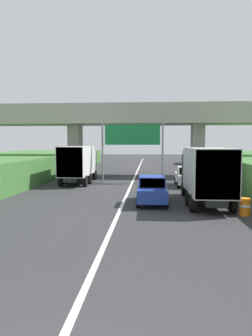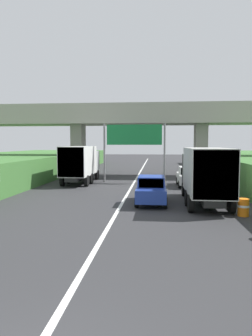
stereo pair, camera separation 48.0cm
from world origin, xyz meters
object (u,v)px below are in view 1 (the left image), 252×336
(car_white, at_px, (187,176))
(construction_barrel_3, at_px, (228,195))
(overhead_highway_sign, at_px, (132,139))
(construction_barrel_4, at_px, (215,187))
(truck_silver, at_px, (79,162))
(car_blue, at_px, (152,190))
(construction_barrel_2, at_px, (245,207))
(truck_black, at_px, (205,173))

(car_white, height_order, construction_barrel_3, car_white)
(overhead_highway_sign, xyz_separation_m, construction_barrel_4, (6.56, -5.57, -3.68))
(construction_barrel_4, bearing_deg, overhead_highway_sign, 139.65)
(truck_silver, distance_m, construction_barrel_4, 12.54)
(car_white, relative_size, car_blue, 1.00)
(overhead_highway_sign, distance_m, construction_barrel_2, 14.97)
(car_blue, relative_size, construction_barrel_2, 4.56)
(construction_barrel_4, bearing_deg, car_white, 117.12)
(truck_black, xyz_separation_m, truck_silver, (-9.98, 9.24, 0.00))
(overhead_highway_sign, relative_size, truck_silver, 0.81)
(overhead_highway_sign, bearing_deg, construction_barrel_3, -54.63)
(car_blue, bearing_deg, construction_barrel_4, 44.07)
(truck_black, xyz_separation_m, car_white, (-0.19, 7.84, -1.08))
(construction_barrel_3, bearing_deg, construction_barrel_4, 90.24)
(car_blue, xyz_separation_m, construction_barrel_4, (4.76, 4.61, -0.40))
(truck_silver, height_order, car_white, truck_silver)
(construction_barrel_3, bearing_deg, overhead_highway_sign, 125.37)
(car_blue, xyz_separation_m, construction_barrel_3, (4.77, 0.92, -0.40))
(car_blue, relative_size, construction_barrel_4, 4.56)
(truck_silver, bearing_deg, construction_barrel_4, -22.44)
(truck_black, bearing_deg, construction_barrel_2, -62.44)
(overhead_highway_sign, distance_m, construction_barrel_4, 9.36)
(car_blue, height_order, construction_barrel_4, car_blue)
(construction_barrel_2, bearing_deg, car_white, 98.98)
(truck_silver, relative_size, car_blue, 1.78)
(truck_black, distance_m, truck_silver, 13.60)
(car_white, xyz_separation_m, car_blue, (-3.04, -7.96, 0.00))
(overhead_highway_sign, relative_size, construction_barrel_2, 6.53)
(truck_black, xyz_separation_m, construction_barrel_2, (1.51, -2.90, -1.47))
(construction_barrel_4, bearing_deg, construction_barrel_3, -89.76)
(car_white, bearing_deg, construction_barrel_4, -62.88)
(overhead_highway_sign, xyz_separation_m, construction_barrel_3, (6.58, -9.26, -3.68))
(truck_silver, xyz_separation_m, construction_barrel_3, (11.53, -8.44, -1.47))
(construction_barrel_3, bearing_deg, car_blue, -169.14)
(car_blue, distance_m, construction_barrel_4, 6.63)
(truck_black, xyz_separation_m, construction_barrel_4, (1.53, 4.48, -1.47))
(truck_black, relative_size, car_blue, 1.78)
(construction_barrel_2, height_order, construction_barrel_3, same)
(overhead_highway_sign, bearing_deg, construction_barrel_2, -63.22)
(truck_black, bearing_deg, truck_silver, 137.21)
(construction_barrel_4, bearing_deg, truck_black, -108.89)
(car_blue, bearing_deg, car_white, 69.12)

